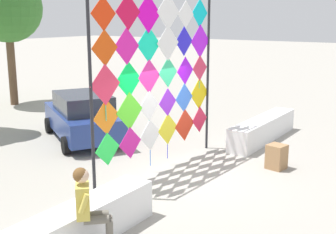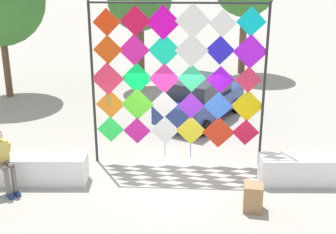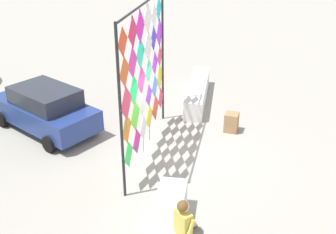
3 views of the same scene
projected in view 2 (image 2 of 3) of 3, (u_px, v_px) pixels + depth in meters
ground at (173, 177)px, 11.64m from camera, size 120.00×120.00×0.00m
plaza_ledge_left at (11, 169)px, 11.31m from camera, size 3.78×0.63×0.70m
plaza_ledge_right at (336, 170)px, 11.27m from camera, size 3.78×0.63×0.70m
kite_display_rack at (178, 75)px, 11.64m from camera, size 4.53×0.29×4.34m
seated_vendor at (3, 157)px, 10.63m from camera, size 0.73×0.73×1.55m
parked_car at (201, 99)px, 15.52m from camera, size 3.32×4.08×1.47m
cardboard_box_large at (253, 197)px, 10.07m from camera, size 0.48×0.49×0.62m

